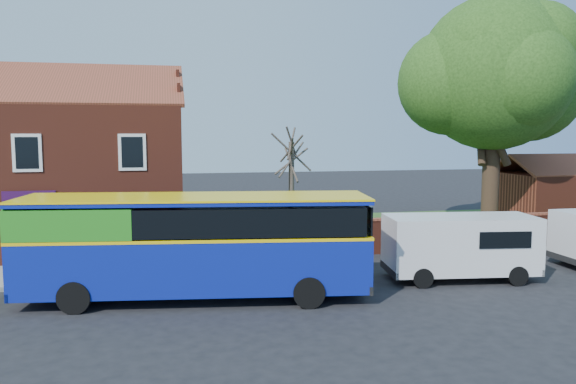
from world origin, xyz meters
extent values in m
plane|color=black|center=(0.00, 0.00, 0.00)|extent=(120.00, 120.00, 0.00)
cube|color=gray|center=(-7.00, 5.75, 0.06)|extent=(18.00, 3.50, 0.12)
cube|color=slate|center=(-7.00, 4.00, 0.07)|extent=(18.00, 0.15, 0.14)
cube|color=#426B28|center=(13.00, 13.00, 0.02)|extent=(26.00, 12.00, 0.04)
cube|color=maroon|center=(-7.00, 11.50, 3.25)|extent=(12.00, 8.00, 6.50)
cube|color=brown|center=(-7.00, 9.50, 7.50)|extent=(12.30, 4.08, 2.16)
cube|color=brown|center=(-7.00, 13.50, 7.50)|extent=(12.30, 4.08, 2.16)
cube|color=black|center=(-7.00, 7.47, 4.60)|extent=(1.10, 0.06, 1.50)
cube|color=#4C0F19|center=(-7.00, 7.45, 1.10)|extent=(0.95, 0.04, 2.10)
cube|color=silver|center=(-7.00, 7.47, 1.15)|extent=(1.20, 0.06, 2.30)
cube|color=#2F0C38|center=(-7.00, 7.44, 2.80)|extent=(2.00, 0.06, 0.60)
cube|color=maroon|center=(13.00, 7.00, 0.75)|extent=(22.00, 0.30, 1.50)
cube|color=brown|center=(13.00, 7.00, 1.55)|extent=(22.00, 0.38, 0.10)
cube|color=maroon|center=(22.00, 13.00, 1.50)|extent=(8.00, 5.00, 3.00)
cube|color=brown|center=(22.00, 14.25, 3.55)|extent=(8.20, 2.56, 1.24)
cube|color=#0D1F99|center=(-0.75, 1.79, 1.26)|extent=(11.29, 4.24, 1.75)
cube|color=yellow|center=(-0.75, 1.79, 2.14)|extent=(11.31, 4.26, 0.10)
cube|color=black|center=(-0.75, 1.79, 2.66)|extent=(10.86, 4.20, 0.88)
cube|color=#29901F|center=(-4.35, 2.29, 2.66)|extent=(4.09, 3.28, 0.93)
cube|color=#0D1F99|center=(-0.75, 1.79, 3.25)|extent=(11.29, 4.24, 0.14)
cube|color=yellow|center=(-0.75, 1.79, 3.33)|extent=(11.34, 4.29, 0.06)
cylinder|color=black|center=(-4.42, 0.99, 0.50)|extent=(1.02, 0.41, 0.99)
cylinder|color=black|center=(-4.06, 3.56, 0.50)|extent=(1.02, 0.41, 0.99)
cylinder|color=black|center=(2.56, 0.02, 0.50)|extent=(1.02, 0.41, 0.99)
cylinder|color=black|center=(2.92, 2.59, 0.50)|extent=(1.02, 0.41, 0.99)
cube|color=white|center=(8.83, 2.16, 1.34)|extent=(5.60, 2.80, 2.04)
cube|color=black|center=(11.22, 1.85, 1.66)|extent=(0.31, 1.82, 0.81)
cube|color=black|center=(11.45, 1.83, 0.43)|extent=(0.37, 2.14, 0.26)
cylinder|color=black|center=(6.99, 1.36, 0.35)|extent=(0.73, 0.31, 0.71)
cylinder|color=black|center=(7.25, 3.38, 0.35)|extent=(0.73, 0.31, 0.71)
cylinder|color=black|center=(10.41, 0.94, 0.35)|extent=(0.73, 0.31, 0.71)
cylinder|color=black|center=(10.66, 2.95, 0.35)|extent=(0.73, 0.31, 0.71)
cylinder|color=black|center=(14.65, 3.79, 0.34)|extent=(0.68, 0.23, 0.67)
cylinder|color=black|center=(15.62, 11.16, 2.62)|extent=(0.91, 0.91, 5.25)
sphere|color=#447925|center=(15.62, 11.16, 8.56)|extent=(8.22, 8.22, 8.22)
sphere|color=#447925|center=(18.01, 11.61, 7.87)|extent=(5.93, 5.93, 5.93)
sphere|color=#447925|center=(13.45, 11.84, 8.10)|extent=(5.71, 5.71, 5.71)
cylinder|color=#4C4238|center=(4.47, 11.11, 2.47)|extent=(0.28, 0.28, 4.95)
cylinder|color=#4C4238|center=(4.47, 11.11, 4.24)|extent=(0.29, 2.41, 1.94)
cylinder|color=#4C4238|center=(4.47, 11.11, 4.06)|extent=(1.26, 1.78, 1.78)
cylinder|color=#4C4238|center=(4.47, 11.11, 4.42)|extent=(2.03, 0.93, 1.97)
camera|label=1|loc=(-1.62, -16.29, 5.37)|focal=35.00mm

